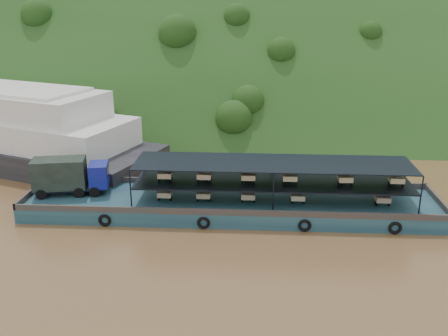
{
  "coord_description": "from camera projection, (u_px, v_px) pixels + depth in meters",
  "views": [
    {
      "loc": [
        0.52,
        -38.64,
        17.73
      ],
      "look_at": [
        -2.0,
        3.0,
        3.2
      ],
      "focal_mm": 40.0,
      "sensor_mm": 36.0,
      "label": 1
    }
  ],
  "objects": [
    {
      "name": "cargo_barge",
      "position": [
        219.0,
        199.0,
        42.79
      ],
      "size": [
        35.0,
        7.18,
        4.54
      ],
      "color": "#153449",
      "rests_on": "ground"
    },
    {
      "name": "hillside",
      "position": [
        250.0,
        117.0,
        76.21
      ],
      "size": [
        140.0,
        39.6,
        39.6
      ],
      "primitive_type": "cube",
      "rotation": [
        0.79,
        0.0,
        0.0
      ],
      "color": "#193513",
      "rests_on": "ground"
    },
    {
      "name": "ground",
      "position": [
        245.0,
        216.0,
        42.28
      ],
      "size": [
        160.0,
        160.0,
        0.0
      ],
      "primitive_type": "plane",
      "color": "brown",
      "rests_on": "ground"
    }
  ]
}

